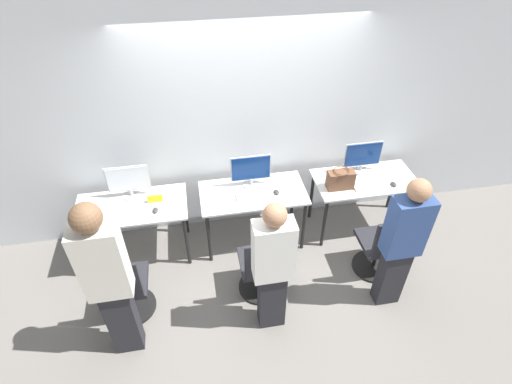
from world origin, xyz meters
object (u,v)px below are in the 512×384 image
at_px(person_left, 108,279).
at_px(office_chair_center, 262,269).
at_px(person_right, 402,242).
at_px(mouse_right, 394,184).
at_px(handbag, 340,179).
at_px(monitor_center, 251,171).
at_px(office_chair_left, 126,290).
at_px(mouse_center, 276,192).
at_px(keyboard_right, 371,186).
at_px(mouse_left, 155,210).
at_px(monitor_right, 363,157).
at_px(keyboard_center, 254,196).
at_px(monitor_left, 128,181).
at_px(office_chair_right, 381,249).
at_px(person_center, 273,266).
at_px(keyboard_left, 130,214).

distance_m(person_left, office_chair_center, 1.54).
bearing_deg(person_right, mouse_right, 67.75).
bearing_deg(handbag, monitor_center, 166.75).
distance_m(office_chair_left, mouse_center, 1.87).
bearing_deg(keyboard_right, mouse_left, 179.76).
relative_size(mouse_center, handbag, 0.30).
height_order(monitor_right, mouse_right, monitor_right).
height_order(office_chair_left, keyboard_center, office_chair_left).
relative_size(monitor_left, office_chair_right, 0.51).
bearing_deg(office_chair_right, mouse_center, 146.02).
bearing_deg(person_center, mouse_right, 31.53).
xyz_separation_m(mouse_right, office_chair_right, (-0.34, -0.59, -0.39)).
bearing_deg(mouse_center, keyboard_left, -177.49).
bearing_deg(mouse_left, monitor_left, 129.73).
height_order(office_chair_left, monitor_right, monitor_right).
relative_size(person_center, mouse_right, 17.22).
bearing_deg(person_right, monitor_center, 134.05).
height_order(monitor_left, monitor_right, same).
xyz_separation_m(monitor_right, handbag, (-0.36, -0.27, -0.09)).
distance_m(office_chair_center, office_chair_right, 1.33).
height_order(monitor_right, office_chair_right, monitor_right).
bearing_deg(monitor_left, keyboard_right, -6.95).
relative_size(monitor_center, person_right, 0.29).
bearing_deg(mouse_left, keyboard_center, 2.59).
distance_m(keyboard_center, person_center, 1.09).
relative_size(mouse_left, person_center, 0.06).
height_order(keyboard_left, keyboard_center, same).
distance_m(monitor_left, mouse_center, 1.63).
bearing_deg(keyboard_center, office_chair_left, -152.37).
xyz_separation_m(keyboard_center, keyboard_right, (1.34, -0.06, 0.00)).
xyz_separation_m(keyboard_left, keyboard_right, (2.69, -0.01, 0.00)).
bearing_deg(keyboard_center, handbag, -0.45).
xyz_separation_m(monitor_left, mouse_left, (0.26, -0.32, -0.18)).
xyz_separation_m(monitor_left, office_chair_center, (1.29, -0.99, -0.58)).
distance_m(monitor_left, office_chair_center, 1.73).
distance_m(mouse_left, office_chair_center, 1.29).
height_order(person_center, office_chair_right, person_center).
bearing_deg(mouse_left, keyboard_right, -0.24).
distance_m(monitor_left, office_chair_left, 1.16).
bearing_deg(monitor_left, person_left, -92.50).
xyz_separation_m(mouse_left, keyboard_center, (1.08, 0.05, -0.01)).
bearing_deg(office_chair_right, monitor_center, 144.94).
height_order(mouse_center, person_center, person_center).
relative_size(monitor_left, handbag, 1.52).
xyz_separation_m(person_center, monitor_right, (1.37, 1.35, 0.10)).
distance_m(keyboard_left, handbag, 2.33).
bearing_deg(handbag, keyboard_right, -8.13).
bearing_deg(mouse_center, office_chair_left, -155.56).
xyz_separation_m(mouse_left, mouse_right, (2.69, -0.03, 0.00)).
bearing_deg(mouse_right, mouse_center, 175.82).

